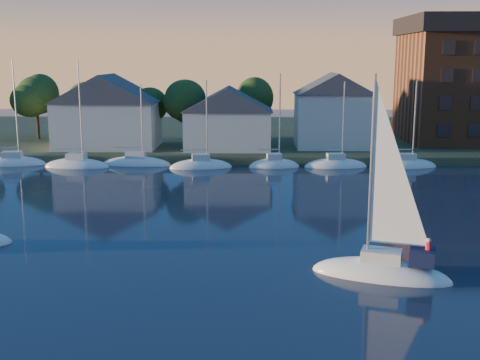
{
  "coord_description": "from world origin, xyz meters",
  "views": [
    {
      "loc": [
        -2.71,
        -21.31,
        12.76
      ],
      "look_at": [
        -3.67,
        22.0,
        3.91
      ],
      "focal_mm": 45.0,
      "sensor_mm": 36.0,
      "label": 1
    }
  ],
  "objects_px": {
    "clubhouse_centre": "(228,117)",
    "clubhouse_east": "(334,109)",
    "clubhouse_west": "(108,110)",
    "hero_sailboat": "(383,268)"
  },
  "relations": [
    {
      "from": "hero_sailboat",
      "to": "clubhouse_east",
      "type": "bearing_deg",
      "value": -75.89
    },
    {
      "from": "hero_sailboat",
      "to": "clubhouse_centre",
      "type": "bearing_deg",
      "value": -58.26
    },
    {
      "from": "clubhouse_centre",
      "to": "clubhouse_east",
      "type": "xyz_separation_m",
      "value": [
        14.0,
        2.0,
        0.87
      ]
    },
    {
      "from": "clubhouse_west",
      "to": "clubhouse_centre",
      "type": "relative_size",
      "value": 1.18
    },
    {
      "from": "clubhouse_centre",
      "to": "hero_sailboat",
      "type": "distance_m",
      "value": 45.95
    },
    {
      "from": "clubhouse_west",
      "to": "clubhouse_centre",
      "type": "distance_m",
      "value": 16.05
    },
    {
      "from": "clubhouse_west",
      "to": "clubhouse_centre",
      "type": "xyz_separation_m",
      "value": [
        16.0,
        -1.0,
        -0.8
      ]
    },
    {
      "from": "clubhouse_centre",
      "to": "clubhouse_east",
      "type": "distance_m",
      "value": 14.17
    },
    {
      "from": "clubhouse_west",
      "to": "hero_sailboat",
      "type": "relative_size",
      "value": 1.05
    },
    {
      "from": "clubhouse_west",
      "to": "hero_sailboat",
      "type": "height_order",
      "value": "hero_sailboat"
    }
  ]
}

